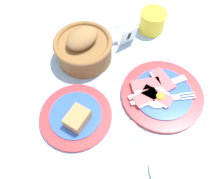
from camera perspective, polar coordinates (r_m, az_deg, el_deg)
ground_plane at (r=0.62m, az=9.39°, el=-5.82°), size 3.00×3.00×0.00m
breakfast_plate at (r=0.64m, az=12.61°, el=-1.09°), size 0.24×0.24×0.03m
bread_plate at (r=0.60m, az=-9.36°, el=-6.89°), size 0.20×0.20×0.05m
sugar_cup at (r=0.79m, az=10.54°, el=17.28°), size 0.09×0.09×0.07m
bread_basket at (r=0.69m, az=-7.42°, el=10.79°), size 0.18×0.18×0.11m
number_card at (r=0.73m, az=3.82°, el=14.22°), size 0.06×0.05×0.07m
teaspoon_by_saucer at (r=0.57m, az=10.41°, el=-19.32°), size 0.05×0.19×0.01m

